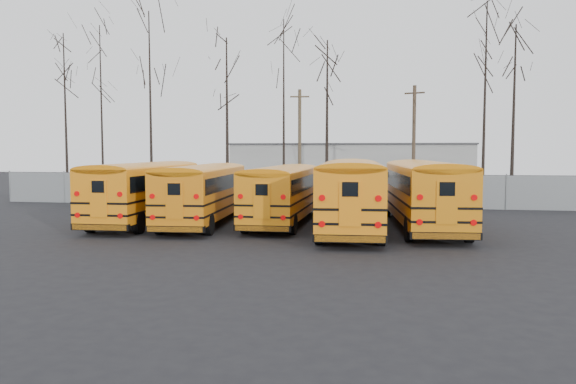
% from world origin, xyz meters
% --- Properties ---
extents(ground, '(120.00, 120.00, 0.00)m').
position_xyz_m(ground, '(0.00, 0.00, 0.00)').
color(ground, black).
rests_on(ground, ground).
extents(fence, '(40.00, 0.04, 2.00)m').
position_xyz_m(fence, '(0.00, 12.00, 1.00)').
color(fence, gray).
rests_on(fence, ground).
extents(distant_building, '(22.00, 8.00, 4.00)m').
position_xyz_m(distant_building, '(2.00, 32.00, 2.00)').
color(distant_building, '#B7B7B2').
rests_on(distant_building, ground).
extents(bus_a, '(2.49, 10.57, 2.95)m').
position_xyz_m(bus_a, '(-6.32, 2.91, 1.73)').
color(bus_a, black).
rests_on(bus_a, ground).
extents(bus_b, '(2.89, 10.31, 2.85)m').
position_xyz_m(bus_b, '(-3.42, 2.81, 1.67)').
color(bus_b, black).
rests_on(bus_b, ground).
extents(bus_c, '(2.50, 10.04, 2.79)m').
position_xyz_m(bus_c, '(0.20, 3.53, 1.64)').
color(bus_c, black).
rests_on(bus_c, ground).
extents(bus_d, '(3.03, 11.21, 3.11)m').
position_xyz_m(bus_d, '(3.46, 1.69, 1.82)').
color(bus_d, black).
rests_on(bus_d, ground).
extents(bus_e, '(3.39, 11.08, 3.06)m').
position_xyz_m(bus_e, '(6.61, 2.83, 1.79)').
color(bus_e, black).
rests_on(bus_e, ground).
extents(utility_pole_left, '(1.41, 0.28, 7.93)m').
position_xyz_m(utility_pole_left, '(-1.17, 18.86, 4.07)').
color(utility_pole_left, brown).
rests_on(utility_pole_left, ground).
extents(utility_pole_right, '(1.37, 0.59, 7.99)m').
position_xyz_m(utility_pole_right, '(7.03, 18.04, 4.10)').
color(utility_pole_right, '#4B3A2A').
rests_on(utility_pole_right, ground).
extents(tree_0, '(0.26, 0.26, 11.97)m').
position_xyz_m(tree_0, '(-18.12, 15.96, 5.99)').
color(tree_0, black).
rests_on(tree_0, ground).
extents(tree_1, '(0.26, 0.26, 12.37)m').
position_xyz_m(tree_1, '(-15.15, 15.71, 6.19)').
color(tree_1, black).
rests_on(tree_1, ground).
extents(tree_2, '(0.26, 0.26, 12.77)m').
position_xyz_m(tree_2, '(-10.67, 13.91, 6.38)').
color(tree_2, black).
rests_on(tree_2, ground).
extents(tree_3, '(0.26, 0.26, 11.05)m').
position_xyz_m(tree_3, '(-5.60, 14.91, 5.52)').
color(tree_3, black).
rests_on(tree_3, ground).
extents(tree_4, '(0.26, 0.26, 12.25)m').
position_xyz_m(tree_4, '(-1.78, 15.45, 6.13)').
color(tree_4, black).
rests_on(tree_4, ground).
extents(tree_5, '(0.26, 0.26, 10.63)m').
position_xyz_m(tree_5, '(1.23, 14.66, 5.31)').
color(tree_5, black).
rests_on(tree_5, ground).
extents(tree_6, '(0.26, 0.26, 12.58)m').
position_xyz_m(tree_6, '(11.05, 14.13, 6.29)').
color(tree_6, black).
rests_on(tree_6, ground).
extents(tree_7, '(0.26, 0.26, 11.32)m').
position_xyz_m(tree_7, '(12.98, 15.09, 5.66)').
color(tree_7, black).
rests_on(tree_7, ground).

